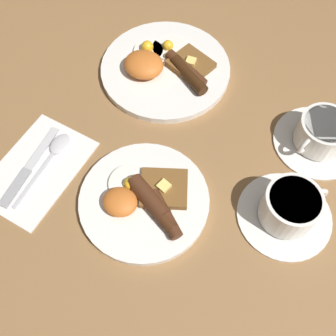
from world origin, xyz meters
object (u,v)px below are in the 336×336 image
(teacup_near, at_px, (289,209))
(knife, at_px, (27,170))
(breakfast_plate_near, at_px, (145,200))
(breakfast_plate_far, at_px, (165,67))
(spoon, at_px, (55,151))
(teacup_far, at_px, (321,135))

(teacup_near, xyz_separation_m, knife, (-0.47, -0.10, -0.03))
(breakfast_plate_near, xyz_separation_m, breakfast_plate_far, (-0.09, 0.30, 0.00))
(teacup_near, height_order, spoon, teacup_near)
(breakfast_plate_near, bearing_deg, spoon, 172.50)
(breakfast_plate_near, relative_size, breakfast_plate_far, 0.83)
(breakfast_plate_far, bearing_deg, knife, -113.01)
(teacup_far, bearing_deg, teacup_near, -95.75)
(breakfast_plate_near, bearing_deg, breakfast_plate_far, 106.57)
(spoon, bearing_deg, knife, 157.26)
(knife, distance_m, spoon, 0.06)
(breakfast_plate_near, bearing_deg, knife, -172.95)
(teacup_near, bearing_deg, knife, -167.75)
(breakfast_plate_far, height_order, knife, breakfast_plate_far)
(breakfast_plate_far, xyz_separation_m, teacup_near, (0.33, -0.23, 0.02))
(breakfast_plate_far, xyz_separation_m, knife, (-0.14, -0.33, -0.01))
(breakfast_plate_far, xyz_separation_m, spoon, (-0.11, -0.27, -0.01))
(breakfast_plate_far, bearing_deg, teacup_far, -8.78)
(teacup_far, relative_size, spoon, 0.97)
(teacup_near, bearing_deg, spoon, -173.98)
(teacup_near, relative_size, spoon, 0.96)
(breakfast_plate_far, relative_size, spoon, 1.60)
(breakfast_plate_far, bearing_deg, spoon, -112.42)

